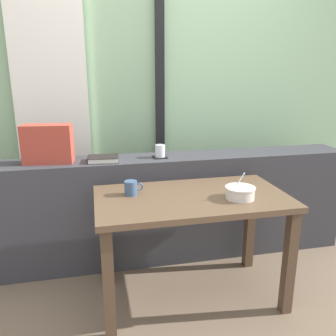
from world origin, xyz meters
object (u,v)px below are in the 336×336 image
breakfast_table (192,213)px  soup_bowl (240,193)px  coaster_square (160,157)px  ceramic_mug (131,188)px  throw_pillow (48,144)px  closed_book (103,159)px  juice_glass (160,151)px

breakfast_table → soup_bowl: bearing=-21.6°
coaster_square → ceramic_mug: size_ratio=0.88×
coaster_square → throw_pillow: 0.77m
throw_pillow → soup_bowl: size_ratio=1.84×
coaster_square → ceramic_mug: 0.50m
throw_pillow → ceramic_mug: (0.50, -0.44, -0.20)m
coaster_square → closed_book: bearing=-176.4°
closed_book → ceramic_mug: bearing=-70.0°
coaster_square → closed_book: 0.41m
closed_book → throw_pillow: size_ratio=0.69×
breakfast_table → closed_book: 0.74m
juice_glass → soup_bowl: bearing=-60.9°
ceramic_mug → closed_book: bearing=110.0°
soup_bowl → ceramic_mug: size_ratio=1.54×
coaster_square → soup_bowl: 0.72m
coaster_square → juice_glass: bearing=180.0°
closed_book → breakfast_table: bearing=-45.0°
juice_glass → closed_book: size_ratio=0.40×
ceramic_mug → juice_glass: bearing=58.6°
breakfast_table → ceramic_mug: (-0.35, 0.09, 0.15)m
throw_pillow → soup_bowl: bearing=-29.9°
breakfast_table → ceramic_mug: size_ratio=10.04×
juice_glass → throw_pillow: size_ratio=0.27×
breakfast_table → juice_glass: (-0.09, 0.52, 0.27)m
breakfast_table → coaster_square: 0.57m
coaster_square → throw_pillow: throw_pillow is taller
ceramic_mug → soup_bowl: bearing=-18.0°
closed_book → ceramic_mug: closed_book is taller
closed_book → ceramic_mug: 0.43m
breakfast_table → soup_bowl: size_ratio=6.52×
coaster_square → ceramic_mug: coaster_square is taller
coaster_square → closed_book: size_ratio=0.45×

